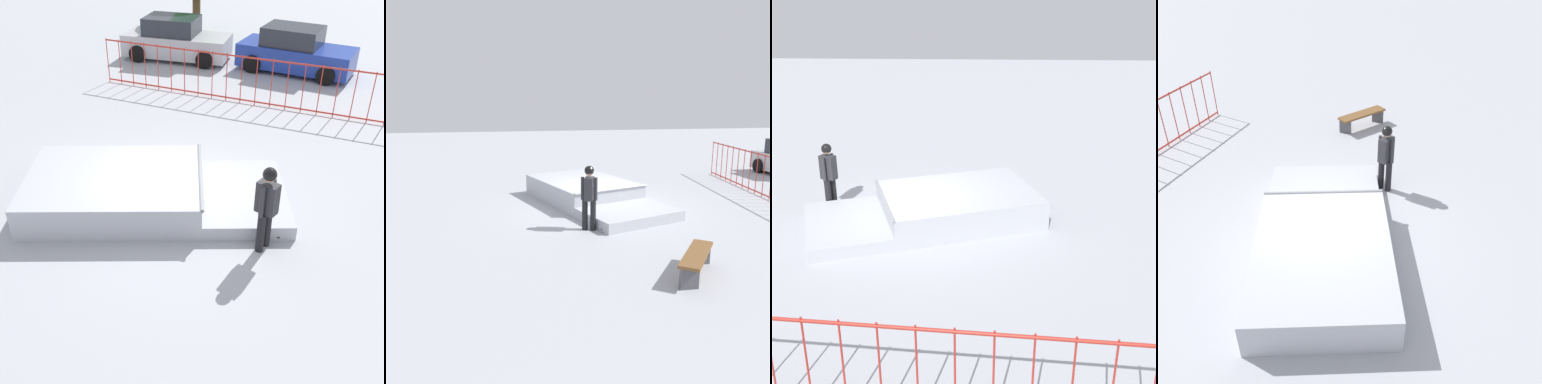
{
  "view_description": "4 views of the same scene",
  "coord_description": "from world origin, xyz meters",
  "views": [
    {
      "loc": [
        3.06,
        -7.47,
        5.6
      ],
      "look_at": [
        0.72,
        -0.75,
        0.9
      ],
      "focal_mm": 42.73,
      "sensor_mm": 36.0,
      "label": 1
    },
    {
      "loc": [
        12.46,
        -2.9,
        3.47
      ],
      "look_at": [
        1.95,
        -1.07,
        1.0
      ],
      "focal_mm": 38.85,
      "sensor_mm": 36.0,
      "label": 2
    },
    {
      "loc": [
        -1.77,
        11.08,
        5.28
      ],
      "look_at": [
        -1.25,
        -0.6,
        0.6
      ],
      "focal_mm": 48.09,
      "sensor_mm": 36.0,
      "label": 3
    },
    {
      "loc": [
        -6.77,
        -2.7,
        6.11
      ],
      "look_at": [
        0.48,
        -0.43,
        0.9
      ],
      "focal_mm": 40.63,
      "sensor_mm": 36.0,
      "label": 4
    }
  ],
  "objects": [
    {
      "name": "skate_ramp",
      "position": [
        -0.68,
        -0.23,
        0.32
      ],
      "size": [
        5.96,
        4.27,
        0.74
      ],
      "rotation": [
        0.0,
        0.0,
        0.34
      ],
      "color": "#B0B3BB",
      "rests_on": "ground"
    },
    {
      "name": "ground_plane",
      "position": [
        0.0,
        0.0,
        0.0
      ],
      "size": [
        60.0,
        60.0,
        0.0
      ],
      "primitive_type": "plane",
      "color": "#A8AAB2"
    },
    {
      "name": "perimeter_fence",
      "position": [
        0.0,
        5.91,
        0.77
      ],
      "size": [
        9.58,
        0.73,
        1.5
      ],
      "rotation": [
        0.0,
        0.0,
        -0.07
      ],
      "color": "#B22D23",
      "rests_on": "ground"
    },
    {
      "name": "skateboard",
      "position": [
        2.03,
        -0.37,
        0.08
      ],
      "size": [
        0.82,
        0.38,
        0.09
      ],
      "rotation": [
        0.0,
        0.0,
        2.95
      ],
      "color": "#3F2D1E",
      "rests_on": "ground"
    },
    {
      "name": "skater",
      "position": [
        2.13,
        -0.81,
        1.01
      ],
      "size": [
        0.43,
        0.42,
        1.73
      ],
      "rotation": [
        0.0,
        0.0,
        2.78
      ],
      "color": "black",
      "rests_on": "ground"
    }
  ]
}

